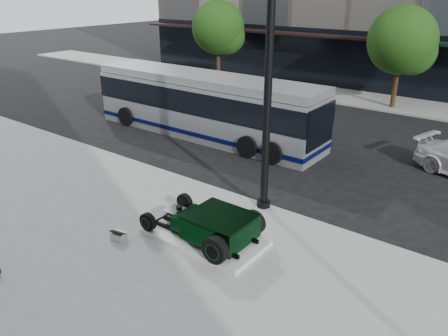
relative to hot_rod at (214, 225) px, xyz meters
The scene contains 8 objects.
ground 5.28m from the hot_rod, 109.90° to the left, with size 120.00×120.00×0.00m, color black.
sidewalk_far 19.02m from the hot_rod, 95.38° to the left, with size 70.00×4.00×0.12m, color gray.
street_trees 18.27m from the hot_rod, 92.03° to the left, with size 29.80×3.80×5.70m.
display_plinth 0.60m from the hot_rod, behind, with size 3.40×1.80×0.15m, color silver.
hot_rod is the anchor object (origin of this frame).
info_plaque 2.75m from the hot_rod, 146.96° to the right, with size 0.44×0.36×0.31m.
lamppost 4.10m from the hot_rod, 91.90° to the left, with size 0.44×0.44×7.91m.
transit_bus 10.00m from the hot_rod, 130.88° to the left, with size 12.12×2.88×2.92m.
Camera 1 is at (8.29, -13.05, 6.78)m, focal length 35.00 mm.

